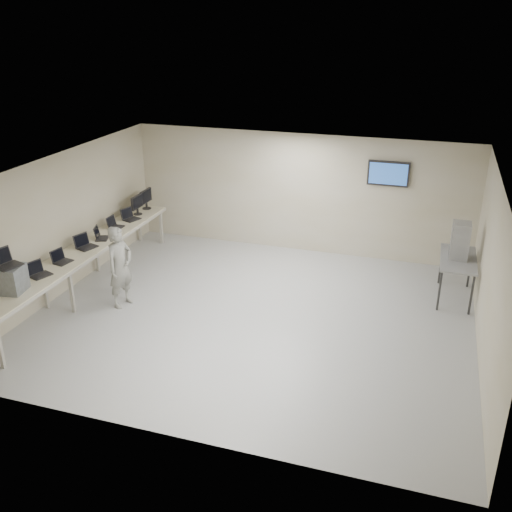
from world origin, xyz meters
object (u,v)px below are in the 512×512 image
(soldier, at_px, (120,267))
(side_table, at_px, (458,261))
(equipment_box, at_px, (12,279))
(workbench, at_px, (83,253))

(soldier, relative_size, side_table, 1.11)
(equipment_box, distance_m, soldier, 1.99)
(workbench, xyz_separation_m, equipment_box, (-0.06, -1.96, 0.30))
(equipment_box, xyz_separation_m, side_table, (7.25, 3.90, -0.33))
(soldier, height_order, side_table, soldier)
(workbench, height_order, side_table, workbench)
(equipment_box, distance_m, side_table, 8.24)
(equipment_box, bearing_deg, soldier, 46.80)
(equipment_box, relative_size, soldier, 0.29)
(workbench, distance_m, soldier, 1.08)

